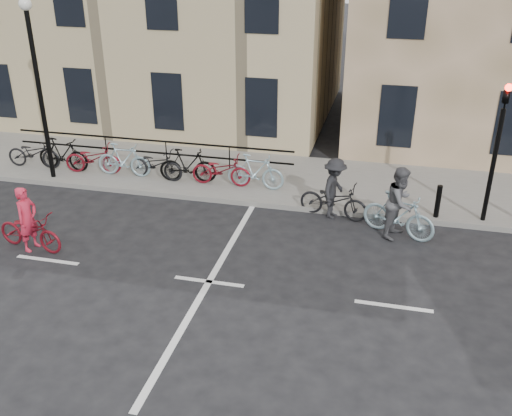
% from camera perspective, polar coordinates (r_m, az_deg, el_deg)
% --- Properties ---
extents(ground, '(120.00, 120.00, 0.00)m').
position_cam_1_polar(ground, '(12.78, -4.72, -7.36)').
color(ground, black).
rests_on(ground, ground).
extents(sidewalk, '(46.00, 4.00, 0.15)m').
position_cam_1_polar(sidewalk, '(19.08, -10.68, 4.02)').
color(sidewalk, slate).
rests_on(sidewalk, ground).
extents(traffic_light, '(0.18, 0.30, 3.90)m').
position_cam_1_polar(traffic_light, '(15.40, 23.09, 6.59)').
color(traffic_light, black).
rests_on(traffic_light, sidewalk).
extents(lamp_post, '(0.36, 0.36, 5.28)m').
position_cam_1_polar(lamp_post, '(18.00, -21.16, 12.85)').
color(lamp_post, black).
rests_on(lamp_post, sidewalk).
extents(bollard_east, '(0.14, 0.14, 0.90)m').
position_cam_1_polar(bollard_east, '(15.80, 17.74, 0.64)').
color(bollard_east, black).
rests_on(bollard_east, sidewalk).
extents(parked_bikes, '(9.35, 1.23, 1.05)m').
position_cam_1_polar(parked_bikes, '(18.02, -11.64, 4.58)').
color(parked_bikes, black).
rests_on(parked_bikes, sidewalk).
extents(cyclist_pink, '(1.89, 0.90, 1.62)m').
position_cam_1_polar(cyclist_pink, '(14.81, -21.73, -1.87)').
color(cyclist_pink, maroon).
rests_on(cyclist_pink, ground).
extents(cyclist_grey, '(1.98, 1.24, 1.85)m').
position_cam_1_polar(cyclist_grey, '(14.73, 14.14, -0.08)').
color(cyclist_grey, '#90B1BD').
rests_on(cyclist_grey, ground).
extents(cyclist_dark, '(1.99, 1.20, 1.69)m').
position_cam_1_polar(cyclist_dark, '(15.43, 7.80, 1.34)').
color(cyclist_dark, black).
rests_on(cyclist_dark, ground).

